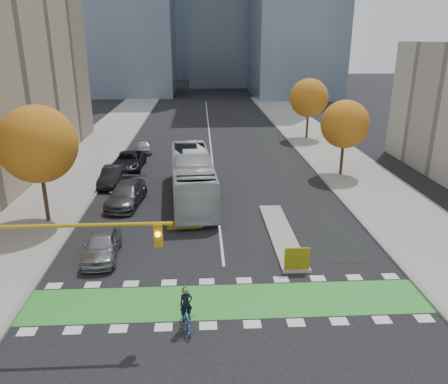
{
  "coord_description": "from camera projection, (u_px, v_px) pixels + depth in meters",
  "views": [
    {
      "loc": [
        -1.18,
        -16.97,
        12.2
      ],
      "look_at": [
        0.24,
        9.23,
        3.0
      ],
      "focal_mm": 35.0,
      "sensor_mm": 36.0,
      "label": 1
    }
  ],
  "objects": [
    {
      "name": "sidewalk_east",
      "position": [
        363.0,
        181.0,
        39.59
      ],
      "size": [
        7.0,
        120.0,
        0.15
      ],
      "primitive_type": "cube",
      "color": "gray",
      "rests_on": "ground"
    },
    {
      "name": "parked_car_a",
      "position": [
        102.0,
        244.0,
        25.65
      ],
      "size": [
        2.11,
        4.79,
        1.6
      ],
      "primitive_type": "imported",
      "rotation": [
        0.0,
        0.0,
        0.05
      ],
      "color": "gray",
      "rests_on": "ground"
    },
    {
      "name": "ground",
      "position": [
        230.0,
        320.0,
        20.08
      ],
      "size": [
        300.0,
        300.0,
        0.0
      ],
      "primitive_type": "plane",
      "color": "black",
      "rests_on": "ground"
    },
    {
      "name": "tree_east_near",
      "position": [
        345.0,
        124.0,
        39.82
      ],
      "size": [
        4.4,
        4.4,
        7.08
      ],
      "color": "#332114",
      "rests_on": "ground"
    },
    {
      "name": "parked_car_d",
      "position": [
        129.0,
        161.0,
        43.2
      ],
      "size": [
        2.91,
        6.01,
        1.65
      ],
      "primitive_type": "imported",
      "rotation": [
        0.0,
        0.0,
        -0.03
      ],
      "color": "black",
      "rests_on": "ground"
    },
    {
      "name": "cyclist",
      "position": [
        186.0,
        315.0,
        19.29
      ],
      "size": [
        0.99,
        1.86,
        2.05
      ],
      "rotation": [
        0.0,
        0.0,
        0.22
      ],
      "color": "#204F96",
      "rests_on": "ground"
    },
    {
      "name": "curb_west",
      "position": [
        101.0,
        185.0,
        38.39
      ],
      "size": [
        0.3,
        120.0,
        0.16
      ],
      "primitive_type": "cube",
      "color": "gray",
      "rests_on": "ground"
    },
    {
      "name": "bus",
      "position": [
        192.0,
        177.0,
        34.79
      ],
      "size": [
        3.97,
        13.39,
        3.68
      ],
      "primitive_type": "imported",
      "rotation": [
        0.0,
        0.0,
        0.07
      ],
      "color": "silver",
      "rests_on": "ground"
    },
    {
      "name": "parked_car_e",
      "position": [
        144.0,
        146.0,
        49.61
      ],
      "size": [
        2.18,
        4.27,
        1.39
      ],
      "primitive_type": "imported",
      "rotation": [
        0.0,
        0.0,
        0.13
      ],
      "color": "#A1A0A6",
      "rests_on": "ground"
    },
    {
      "name": "bike_crossing",
      "position": [
        228.0,
        301.0,
        21.5
      ],
      "size": [
        20.0,
        3.0,
        0.01
      ],
      "primitive_type": "cube",
      "color": "green",
      "rests_on": "ground"
    },
    {
      "name": "tree_east_far",
      "position": [
        309.0,
        98.0,
        54.8
      ],
      "size": [
        4.8,
        4.8,
        7.65
      ],
      "color": "#332114",
      "rests_on": "ground"
    },
    {
      "name": "median_island",
      "position": [
        281.0,
        234.0,
        28.74
      ],
      "size": [
        1.6,
        10.0,
        0.16
      ],
      "primitive_type": "cube",
      "color": "gray",
      "rests_on": "ground"
    },
    {
      "name": "parked_car_b",
      "position": [
        113.0,
        176.0,
        38.46
      ],
      "size": [
        1.95,
        4.99,
        1.62
      ],
      "primitive_type": "imported",
      "rotation": [
        0.0,
        0.0,
        -0.05
      ],
      "color": "black",
      "rests_on": "ground"
    },
    {
      "name": "traffic_signal_west",
      "position": [
        38.0,
        250.0,
        17.86
      ],
      "size": [
        8.53,
        0.56,
        5.2
      ],
      "color": "#BF9914",
      "rests_on": "ground"
    },
    {
      "name": "parked_car_c",
      "position": [
        126.0,
        194.0,
        33.85
      ],
      "size": [
        2.97,
        5.94,
        1.66
      ],
      "primitive_type": "imported",
      "rotation": [
        0.0,
        0.0,
        -0.12
      ],
      "color": "#454649",
      "rests_on": "ground"
    },
    {
      "name": "bike_lane_paint",
      "position": [
        279.0,
        155.0,
        48.73
      ],
      "size": [
        2.5,
        50.0,
        0.01
      ],
      "primitive_type": "cube",
      "color": "black",
      "rests_on": "ground"
    },
    {
      "name": "centre_line",
      "position": [
        210.0,
        137.0,
        57.77
      ],
      "size": [
        0.15,
        70.0,
        0.01
      ],
      "primitive_type": "cube",
      "color": "silver",
      "rests_on": "ground"
    },
    {
      "name": "sidewalk_west",
      "position": [
        61.0,
        186.0,
        38.21
      ],
      "size": [
        7.0,
        120.0,
        0.15
      ],
      "primitive_type": "cube",
      "color": "gray",
      "rests_on": "ground"
    },
    {
      "name": "hazard_board",
      "position": [
        297.0,
        259.0,
        23.98
      ],
      "size": [
        1.4,
        0.12,
        1.3
      ],
      "primitive_type": "cube",
      "color": "yellow",
      "rests_on": "median_island"
    },
    {
      "name": "curb_east",
      "position": [
        325.0,
        181.0,
        39.42
      ],
      "size": [
        0.3,
        120.0,
        0.16
      ],
      "primitive_type": "cube",
      "color": "gray",
      "rests_on": "ground"
    },
    {
      "name": "tree_west",
      "position": [
        38.0,
        144.0,
        28.92
      ],
      "size": [
        5.2,
        5.2,
        8.22
      ],
      "color": "#332114",
      "rests_on": "ground"
    }
  ]
}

